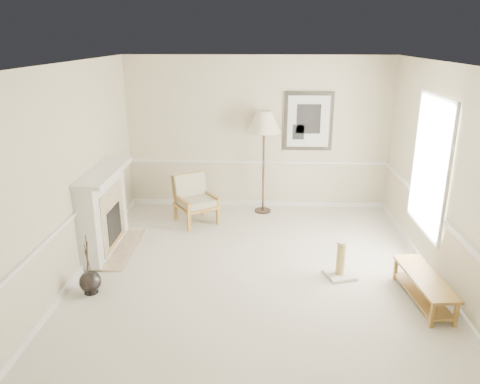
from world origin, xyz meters
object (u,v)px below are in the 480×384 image
Objects in this scene: armchair at (194,197)px; scratching_post at (340,266)px; floor_vase at (90,282)px; floor_lamp at (264,125)px; bench at (424,284)px.

armchair reaches higher than scratching_post.
floor_vase is at bearing -145.10° from armchair.
scratching_post is at bearing 9.88° from floor_vase.
floor_lamp is 4.00m from bench.
armchair reaches higher than bench.
floor_lamp is at bearing 113.07° from scratching_post.
armchair is 4.20m from bench.
floor_lamp reaches higher than bench.
floor_lamp is (2.27, 3.11, 1.53)m from floor_vase.
floor_vase is 1.54× the size of scratching_post.
floor_lamp is at bearing -11.03° from armchair.
armchair reaches higher than floor_vase.
armchair is at bearing 68.56° from floor_vase.
scratching_post is (-0.95, 0.60, -0.07)m from bench.
floor_lamp is 1.52× the size of bench.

